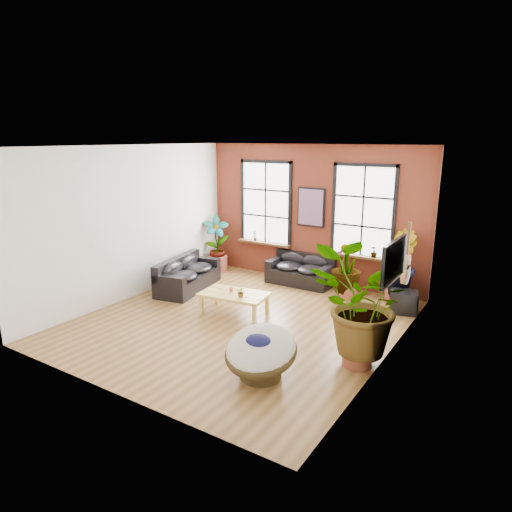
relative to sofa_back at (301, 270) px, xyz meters
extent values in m
cube|color=brown|center=(0.09, -2.91, -0.36)|extent=(6.00, 6.50, 0.02)
cube|color=white|center=(0.09, -2.91, 3.16)|extent=(6.00, 6.50, 0.02)
cube|color=maroon|center=(0.09, 0.35, 1.40)|extent=(6.00, 0.02, 3.50)
cube|color=silver|center=(0.09, -6.17, 1.40)|extent=(6.00, 0.02, 3.50)
cube|color=silver|center=(-2.92, -2.91, 1.40)|extent=(0.02, 6.50, 3.50)
cube|color=silver|center=(3.10, -2.91, 1.40)|extent=(0.02, 6.50, 3.50)
cube|color=white|center=(-1.26, 0.29, 1.60)|extent=(1.40, 0.02, 2.10)
cube|color=#462B13|center=(-1.26, 0.22, 0.52)|extent=(1.60, 0.22, 0.06)
cube|color=white|center=(1.44, 0.29, 1.60)|extent=(1.40, 0.02, 2.10)
cube|color=#462B13|center=(1.44, 0.22, 0.52)|extent=(1.60, 0.22, 0.06)
cube|color=black|center=(0.00, -0.05, -0.16)|extent=(1.67, 0.82, 0.38)
cube|color=black|center=(0.00, 0.26, 0.23)|extent=(1.66, 0.21, 0.39)
cube|color=black|center=(-0.73, -0.05, 0.13)|extent=(0.20, 0.81, 0.20)
cube|color=black|center=(0.73, -0.05, 0.13)|extent=(0.20, 0.81, 0.20)
ellipsoid|color=black|center=(-0.32, -0.10, 0.09)|extent=(0.70, 0.68, 0.22)
ellipsoid|color=black|center=(-0.32, 0.14, 0.23)|extent=(0.70, 0.22, 0.37)
ellipsoid|color=black|center=(0.32, -0.09, 0.09)|extent=(0.70, 0.68, 0.22)
ellipsoid|color=black|center=(0.32, 0.14, 0.23)|extent=(0.70, 0.22, 0.37)
cube|color=black|center=(-2.15, -1.90, -0.15)|extent=(1.19, 2.09, 0.39)
cube|color=black|center=(-2.46, -1.96, 0.24)|extent=(0.58, 1.97, 0.39)
cube|color=black|center=(-1.98, -2.77, 0.14)|extent=(0.85, 0.36, 0.20)
cube|color=black|center=(-2.32, -1.03, 0.14)|extent=(0.85, 0.36, 0.20)
ellipsoid|color=black|center=(-2.03, -2.28, 0.09)|extent=(0.85, 0.98, 0.22)
ellipsoid|color=black|center=(-2.27, -2.32, 0.24)|extent=(0.38, 0.89, 0.38)
ellipsoid|color=black|center=(-2.19, -1.51, 0.09)|extent=(0.85, 0.98, 0.22)
ellipsoid|color=black|center=(-2.42, -1.55, 0.24)|extent=(0.38, 0.89, 0.38)
cube|color=#DDBB4F|center=(-0.26, -2.62, 0.08)|extent=(1.50, 0.97, 0.06)
cube|color=#462B13|center=(-0.25, -2.75, 0.11)|extent=(1.40, 0.18, 0.00)
cube|color=#462B13|center=(-0.28, -2.48, 0.11)|extent=(1.40, 0.18, 0.00)
cube|color=#DDBB4F|center=(-0.84, -3.01, -0.15)|extent=(0.08, 0.08, 0.39)
cube|color=#DDBB4F|center=(0.40, -2.86, -0.15)|extent=(0.08, 0.08, 0.39)
cube|color=#DDBB4F|center=(-0.92, -2.37, -0.15)|extent=(0.08, 0.08, 0.39)
cube|color=#DDBB4F|center=(0.32, -2.22, -0.15)|extent=(0.08, 0.08, 0.39)
cylinder|color=#E3384C|center=(-0.37, -2.58, 0.15)|extent=(0.09, 0.09, 0.09)
cylinder|color=#3B2E15|center=(1.64, -4.60, -0.21)|extent=(0.69, 0.69, 0.26)
torus|color=#3B2E15|center=(1.64, -4.60, 0.09)|extent=(1.20, 1.20, 0.52)
ellipsoid|color=beige|center=(1.64, -4.60, 0.16)|extent=(1.16, 1.22, 0.70)
ellipsoid|color=#12133A|center=(1.64, -4.65, 0.29)|extent=(0.46, 0.38, 0.20)
cube|color=black|center=(0.09, 0.28, 1.60)|extent=(0.74, 0.04, 0.98)
cube|color=#0C7F8C|center=(0.09, 0.25, 1.60)|extent=(0.66, 0.02, 0.90)
cube|color=black|center=(3.04, -2.61, 1.30)|extent=(0.06, 1.25, 0.72)
cube|color=black|center=(3.00, -2.61, 1.30)|extent=(0.01, 1.15, 0.62)
cylinder|color=#B27F4C|center=(2.99, -1.56, 0.78)|extent=(0.09, 0.38, 0.38)
cylinder|color=#B27F4C|center=(2.99, -1.56, 1.03)|extent=(0.09, 0.30, 0.30)
cylinder|color=black|center=(2.98, -1.56, 0.78)|extent=(0.09, 0.11, 0.11)
cube|color=#462B13|center=(2.99, -1.56, 1.40)|extent=(0.04, 0.05, 0.55)
cube|color=#462B13|center=(2.99, -1.56, 1.72)|extent=(0.06, 0.06, 0.14)
cube|color=black|center=(2.77, -0.63, -0.11)|extent=(0.68, 0.62, 0.47)
cylinder|color=brown|center=(-2.55, -0.20, -0.14)|extent=(0.73, 0.73, 0.41)
cylinder|color=brown|center=(2.45, -0.06, -0.17)|extent=(0.64, 0.64, 0.35)
cylinder|color=brown|center=(2.77, -3.41, -0.17)|extent=(0.57, 0.57, 0.36)
cylinder|color=brown|center=(1.39, -0.40, -0.17)|extent=(0.49, 0.49, 0.35)
imported|color=#1D4C14|center=(-2.58, -0.20, 0.51)|extent=(0.89, 0.86, 1.40)
imported|color=#1D4C14|center=(2.45, -0.03, 0.56)|extent=(1.00, 1.06, 1.51)
imported|color=#1D4C14|center=(2.74, -3.37, 0.70)|extent=(2.10, 2.04, 1.77)
imported|color=#1D4C14|center=(1.36, -0.40, 0.42)|extent=(0.87, 0.87, 1.25)
imported|color=#1D4C14|center=(0.00, -2.74, 0.22)|extent=(0.24, 0.22, 0.22)
imported|color=#1D4C14|center=(-1.56, 0.22, 0.69)|extent=(0.17, 0.17, 0.27)
imported|color=#1D4C14|center=(1.79, 0.22, 0.69)|extent=(0.19, 0.19, 0.27)
camera|label=1|loc=(5.05, -10.09, 3.33)|focal=32.00mm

